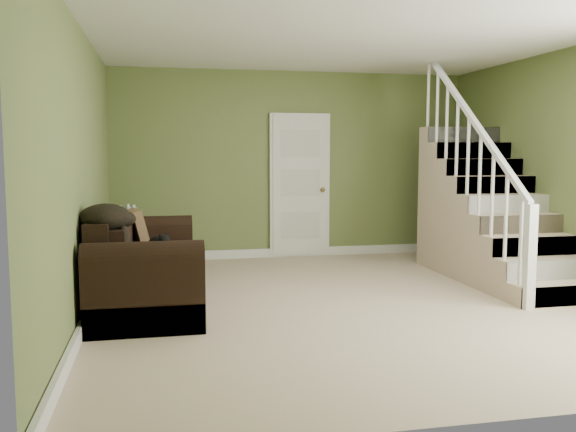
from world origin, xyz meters
name	(u,v)px	position (x,y,z in m)	size (l,w,h in m)	color
floor	(351,302)	(0.00, 0.00, 0.00)	(5.00, 5.50, 0.01)	#C3A88C
ceiling	(354,33)	(0.00, 0.00, 2.60)	(5.00, 5.50, 0.01)	white
wall_back	(292,165)	(0.00, 2.75, 1.30)	(5.00, 0.04, 2.60)	olive
wall_front	(511,186)	(0.00, -2.75, 1.30)	(5.00, 0.04, 2.60)	olive
wall_left	(82,172)	(-2.50, 0.00, 1.30)	(0.04, 5.50, 2.60)	olive
baseboard_back	(293,252)	(0.00, 2.72, 0.06)	(5.00, 0.04, 0.12)	white
baseboard_left	(91,309)	(-2.47, 0.00, 0.06)	(0.04, 5.50, 0.12)	white
baseboard_right	(571,285)	(2.47, 0.00, 0.06)	(0.04, 5.50, 0.12)	white
door	(300,186)	(0.10, 2.71, 1.01)	(0.86, 0.12, 2.02)	white
staircase	(485,222)	(1.99, 0.97, 0.64)	(1.00, 2.51, 2.82)	#C3A88C
sofa	(142,270)	(-2.02, 0.32, 0.34)	(0.97, 2.25, 0.89)	black
side_table	(129,249)	(-2.22, 1.80, 0.32)	(0.60, 0.60, 0.86)	black
cat	(159,245)	(-1.86, 0.41, 0.57)	(0.31, 0.48, 0.23)	black
banana	(167,255)	(-1.78, 0.13, 0.51)	(0.05, 0.18, 0.05)	gold
throw_pillow	(138,228)	(-2.07, 0.99, 0.68)	(0.10, 0.39, 0.39)	#492B1D
throw_blanket	(105,217)	(-2.30, -0.23, 0.92)	(0.43, 0.56, 0.23)	black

